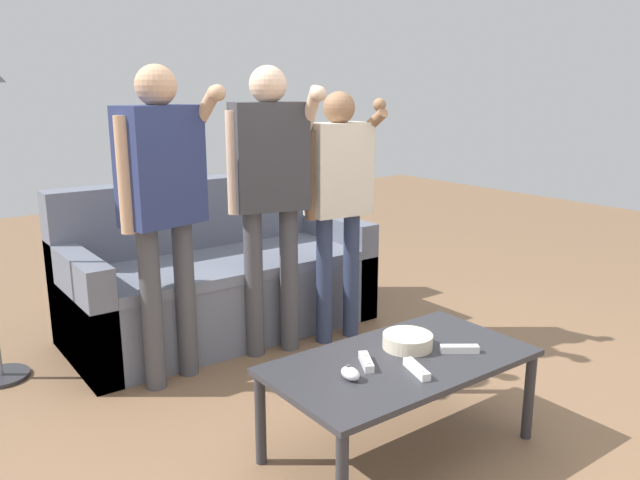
{
  "coord_description": "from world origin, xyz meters",
  "views": [
    {
      "loc": [
        -1.65,
        -1.9,
        1.46
      ],
      "look_at": [
        0.01,
        0.34,
        0.78
      ],
      "focal_mm": 35.01,
      "sensor_mm": 36.0,
      "label": 1
    }
  ],
  "objects_px": {
    "coffee_table": "(401,369)",
    "game_remote_wand_spare": "(417,369)",
    "couch": "(218,280)",
    "player_right": "(339,188)",
    "player_center": "(270,178)",
    "game_remote_wand_far": "(366,362)",
    "game_remote_wand_near": "(459,349)",
    "player_left": "(163,190)",
    "game_remote_nunchuk": "(350,373)",
    "snack_bowl": "(408,341)"
  },
  "relations": [
    {
      "from": "coffee_table",
      "to": "game_remote_wand_spare",
      "type": "bearing_deg",
      "value": -108.38
    },
    {
      "from": "couch",
      "to": "player_right",
      "type": "bearing_deg",
      "value": -49.15
    },
    {
      "from": "player_center",
      "to": "game_remote_wand_far",
      "type": "bearing_deg",
      "value": -103.68
    },
    {
      "from": "player_right",
      "to": "coffee_table",
      "type": "bearing_deg",
      "value": -116.17
    },
    {
      "from": "player_center",
      "to": "game_remote_wand_near",
      "type": "xyz_separation_m",
      "value": [
        0.12,
        -1.26,
        -0.57
      ]
    },
    {
      "from": "coffee_table",
      "to": "player_left",
      "type": "xyz_separation_m",
      "value": [
        -0.49,
        1.16,
        0.63
      ]
    },
    {
      "from": "player_right",
      "to": "game_remote_wand_far",
      "type": "height_order",
      "value": "player_right"
    },
    {
      "from": "couch",
      "to": "game_remote_wand_far",
      "type": "xyz_separation_m",
      "value": [
        -0.2,
        -1.63,
        0.11
      ]
    },
    {
      "from": "coffee_table",
      "to": "player_right",
      "type": "distance_m",
      "value": 1.34
    },
    {
      "from": "game_remote_nunchuk",
      "to": "player_center",
      "type": "height_order",
      "value": "player_center"
    },
    {
      "from": "game_remote_wand_near",
      "to": "game_remote_wand_spare",
      "type": "bearing_deg",
      "value": -173.74
    },
    {
      "from": "game_remote_nunchuk",
      "to": "player_right",
      "type": "height_order",
      "value": "player_right"
    },
    {
      "from": "game_remote_nunchuk",
      "to": "game_remote_wand_far",
      "type": "distance_m",
      "value": 0.14
    },
    {
      "from": "snack_bowl",
      "to": "player_left",
      "type": "bearing_deg",
      "value": 118.15
    },
    {
      "from": "player_left",
      "to": "player_center",
      "type": "height_order",
      "value": "player_center"
    },
    {
      "from": "snack_bowl",
      "to": "player_right",
      "type": "distance_m",
      "value": 1.22
    },
    {
      "from": "coffee_table",
      "to": "game_remote_nunchuk",
      "type": "bearing_deg",
      "value": -175.48
    },
    {
      "from": "snack_bowl",
      "to": "game_remote_wand_spare",
      "type": "xyz_separation_m",
      "value": [
        -0.14,
        -0.19,
        -0.01
      ]
    },
    {
      "from": "couch",
      "to": "game_remote_wand_near",
      "type": "bearing_deg",
      "value": -83.83
    },
    {
      "from": "coffee_table",
      "to": "player_left",
      "type": "height_order",
      "value": "player_left"
    },
    {
      "from": "player_center",
      "to": "player_right",
      "type": "relative_size",
      "value": 1.09
    },
    {
      "from": "player_center",
      "to": "player_right",
      "type": "bearing_deg",
      "value": -8.77
    },
    {
      "from": "player_left",
      "to": "game_remote_wand_near",
      "type": "relative_size",
      "value": 10.63
    },
    {
      "from": "snack_bowl",
      "to": "game_remote_wand_spare",
      "type": "relative_size",
      "value": 1.26
    },
    {
      "from": "coffee_table",
      "to": "game_remote_wand_near",
      "type": "relative_size",
      "value": 7.29
    },
    {
      "from": "snack_bowl",
      "to": "player_right",
      "type": "height_order",
      "value": "player_right"
    },
    {
      "from": "coffee_table",
      "to": "game_remote_wand_near",
      "type": "distance_m",
      "value": 0.26
    },
    {
      "from": "coffee_table",
      "to": "player_right",
      "type": "bearing_deg",
      "value": 63.83
    },
    {
      "from": "player_left",
      "to": "player_right",
      "type": "distance_m",
      "value": 1.03
    },
    {
      "from": "player_left",
      "to": "snack_bowl",
      "type": "bearing_deg",
      "value": -61.85
    },
    {
      "from": "snack_bowl",
      "to": "game_remote_wand_spare",
      "type": "height_order",
      "value": "snack_bowl"
    },
    {
      "from": "player_right",
      "to": "game_remote_wand_far",
      "type": "distance_m",
      "value": 1.36
    },
    {
      "from": "game_remote_wand_far",
      "to": "game_remote_wand_spare",
      "type": "bearing_deg",
      "value": -55.68
    },
    {
      "from": "couch",
      "to": "game_remote_wand_far",
      "type": "bearing_deg",
      "value": -96.94
    },
    {
      "from": "player_center",
      "to": "game_remote_wand_spare",
      "type": "bearing_deg",
      "value": -97.15
    },
    {
      "from": "couch",
      "to": "game_remote_wand_far",
      "type": "height_order",
      "value": "couch"
    },
    {
      "from": "coffee_table",
      "to": "player_center",
      "type": "bearing_deg",
      "value": 84.16
    },
    {
      "from": "coffee_table",
      "to": "game_remote_wand_near",
      "type": "xyz_separation_m",
      "value": [
        0.23,
        -0.1,
        0.06
      ]
    },
    {
      "from": "coffee_table",
      "to": "game_remote_wand_far",
      "type": "bearing_deg",
      "value": 167.32
    },
    {
      "from": "snack_bowl",
      "to": "game_remote_wand_far",
      "type": "xyz_separation_m",
      "value": [
        -0.25,
        -0.03,
        -0.01
      ]
    },
    {
      "from": "player_left",
      "to": "game_remote_wand_near",
      "type": "xyz_separation_m",
      "value": [
        0.72,
        -1.25,
        -0.57
      ]
    },
    {
      "from": "couch",
      "to": "coffee_table",
      "type": "bearing_deg",
      "value": -91.5
    },
    {
      "from": "game_remote_nunchuk",
      "to": "player_left",
      "type": "distance_m",
      "value": 1.32
    },
    {
      "from": "game_remote_wand_spare",
      "to": "player_center",
      "type": "bearing_deg",
      "value": 82.85
    },
    {
      "from": "player_center",
      "to": "snack_bowl",
      "type": "bearing_deg",
      "value": -91.15
    },
    {
      "from": "couch",
      "to": "snack_bowl",
      "type": "distance_m",
      "value": 1.61
    },
    {
      "from": "player_left",
      "to": "game_remote_wand_near",
      "type": "distance_m",
      "value": 1.55
    },
    {
      "from": "player_left",
      "to": "game_remote_wand_near",
      "type": "bearing_deg",
      "value": -60.07
    },
    {
      "from": "snack_bowl",
      "to": "player_center",
      "type": "xyz_separation_m",
      "value": [
        0.02,
        1.09,
        0.56
      ]
    },
    {
      "from": "coffee_table",
      "to": "game_remote_nunchuk",
      "type": "height_order",
      "value": "game_remote_nunchuk"
    }
  ]
}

